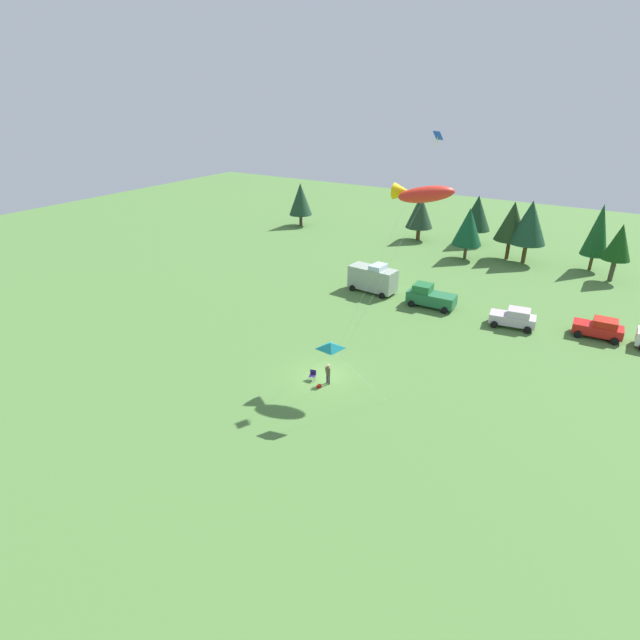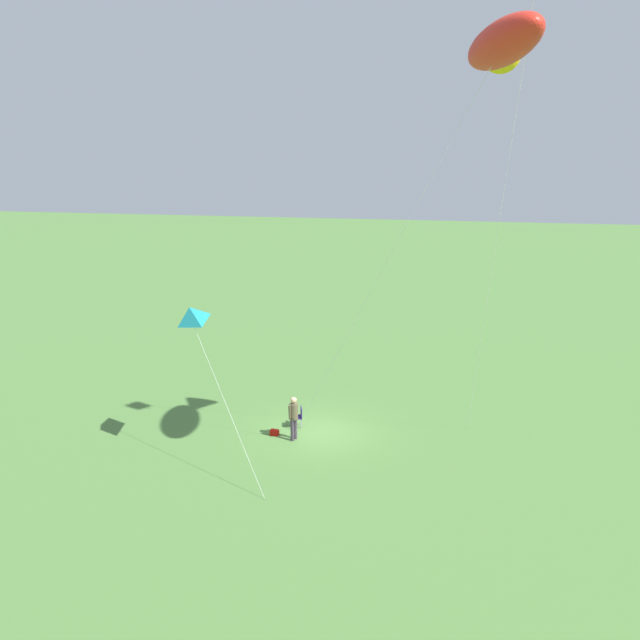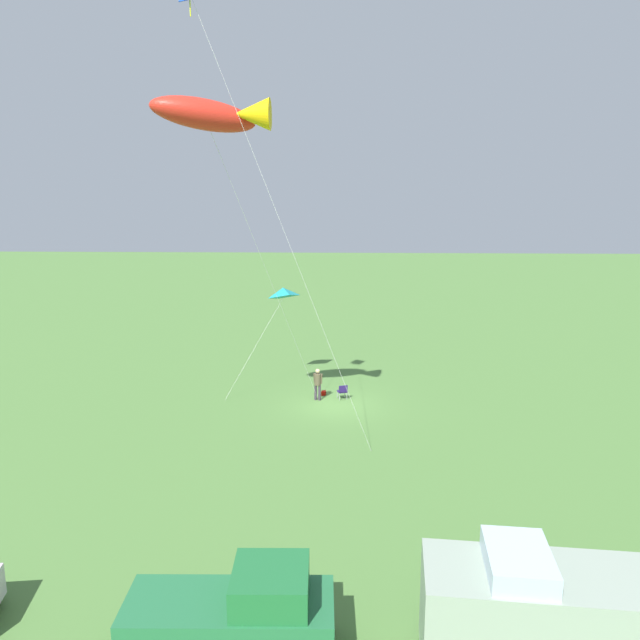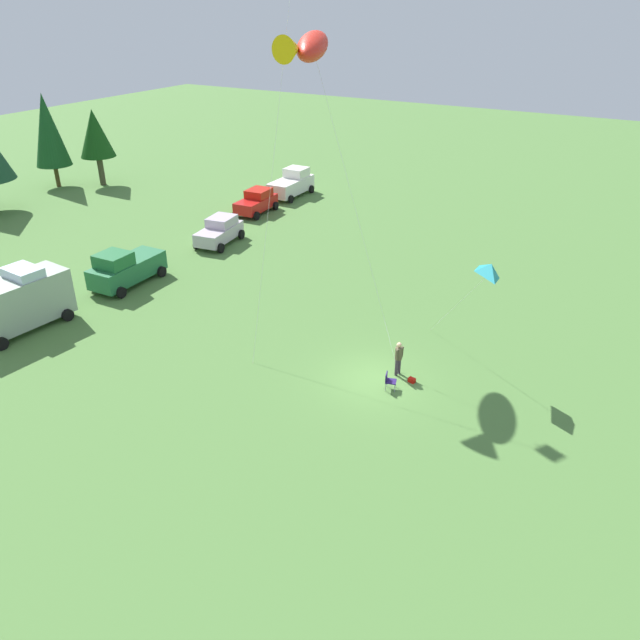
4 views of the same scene
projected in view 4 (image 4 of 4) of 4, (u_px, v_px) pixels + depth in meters
ground_plane at (375, 379)px, 29.38m from camera, size 160.00×160.00×0.00m
person_kite_flyer at (399, 356)px, 29.32m from camera, size 0.53×0.42×1.74m
folding_chair at (389, 380)px, 28.47m from camera, size 0.60×0.60×0.82m
backpack_on_grass at (412, 380)px, 29.13m from camera, size 0.27×0.35×0.22m
van_motorhome_grey at (18, 301)px, 33.14m from camera, size 5.57×2.99×3.34m
truck_green_flatbed at (125, 268)px, 38.51m from camera, size 5.06×2.53×2.34m
car_silver_compact at (220, 231)px, 45.02m from camera, size 4.41×2.70×1.89m
car_red_sedan at (257, 202)px, 51.38m from camera, size 4.29×2.40×1.89m
truck_white_pickup at (292, 184)px, 55.68m from camera, size 5.02×2.45×2.34m
kite_large_fish at (308, 47)px, 29.22m from camera, size 6.37×8.55×14.81m
kite_delta_teal at (491, 270)px, 27.51m from camera, size 3.81×4.35×5.73m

